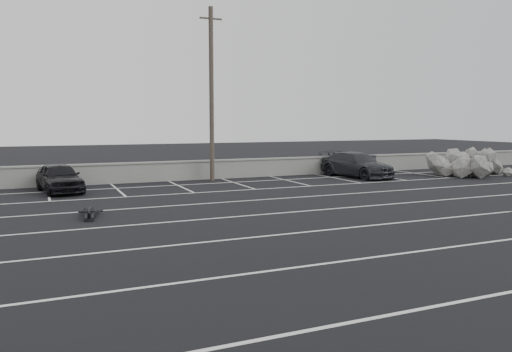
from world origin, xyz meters
name	(u,v)px	position (x,y,z in m)	size (l,w,h in m)	color
ground	(346,228)	(0.00, 0.00, 0.00)	(120.00, 120.00, 0.00)	black
seawall	(203,169)	(0.00, 14.00, 0.55)	(50.00, 0.45, 1.06)	gray
stall_lines	(278,206)	(-0.08, 4.41, 0.00)	(36.00, 20.05, 0.01)	silver
car_left	(59,177)	(-7.51, 11.71, 0.67)	(1.57, 3.91, 1.33)	black
car_right	(357,165)	(8.50, 11.59, 0.71)	(1.99, 4.88, 1.42)	#25262B
utility_pole	(211,94)	(0.25, 13.20, 4.64)	(1.22, 0.24, 9.17)	#4C4238
trash_bin	(371,163)	(10.96, 13.60, 0.55)	(0.81, 0.81, 1.08)	#2A2A2D
riprap_pile	(465,168)	(14.71, 9.51, 0.48)	(5.31, 4.06, 1.23)	gray
person	(90,210)	(-6.81, 5.11, 0.21)	(1.10, 2.20, 0.42)	black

